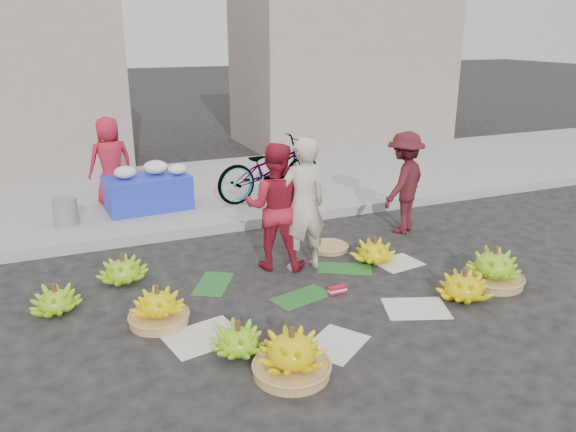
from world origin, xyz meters
name	(u,v)px	position (x,y,z in m)	size (l,w,h in m)	color
ground	(303,288)	(0.00, 0.00, 0.00)	(80.00, 80.00, 0.00)	black
curb	(241,223)	(0.00, 2.20, 0.07)	(40.00, 0.25, 0.15)	gray
sidewalk	(205,189)	(0.00, 4.30, 0.06)	(40.00, 4.00, 0.12)	gray
building_right	(342,41)	(4.50, 7.70, 2.50)	(5.00, 3.00, 5.00)	gray
newspaper_scatter	(335,320)	(0.00, -0.80, 0.00)	(3.20, 1.80, 0.00)	silver
banana_leaves	(288,283)	(-0.10, 0.20, 0.00)	(2.00, 1.00, 0.00)	#1C5522
banana_bunch_0	(158,307)	(-1.64, -0.16, 0.17)	(0.64, 0.64, 0.41)	#A57845
banana_bunch_1	(238,340)	(-1.08, -1.00, 0.14)	(0.64, 0.64, 0.32)	#69AF19
banana_bunch_2	(292,354)	(-0.77, -1.48, 0.19)	(0.73, 0.73, 0.45)	#A57845
banana_bunch_3	(464,286)	(1.50, -0.90, 0.16)	(0.71, 0.71, 0.36)	yellow
banana_bunch_4	(494,268)	(2.06, -0.73, 0.20)	(0.78, 0.78, 0.46)	#A57845
banana_bunch_5	(374,251)	(1.14, 0.35, 0.15)	(0.68, 0.68, 0.34)	yellow
banana_bunch_6	(56,300)	(-2.57, 0.49, 0.13)	(0.62, 0.62, 0.32)	#69AF19
banana_bunch_7	(123,270)	(-1.84, 0.97, 0.15)	(0.68, 0.68, 0.35)	#69AF19
basket_spare	(329,248)	(0.81, 0.94, 0.03)	(0.49, 0.49, 0.06)	#A57845
incense_stack	(337,290)	(0.30, -0.27, 0.05)	(0.21, 0.07, 0.08)	red
vendor_cream	(303,205)	(0.23, 0.53, 0.81)	(0.59, 0.39, 1.62)	beige
vendor_red	(275,207)	(-0.05, 0.71, 0.77)	(0.75, 0.58, 1.54)	red
man_striped	(404,183)	(2.10, 1.19, 0.73)	(0.94, 0.54, 1.45)	maroon
flower_table	(148,190)	(-1.14, 3.33, 0.42)	(1.31, 0.88, 0.73)	#1C2DBA
grey_bucket	(65,212)	(-2.37, 2.99, 0.31)	(0.34, 0.34, 0.38)	slate
flower_vendor	(110,161)	(-1.62, 3.75, 0.82)	(0.69, 0.45, 1.40)	red
bicycle	(270,169)	(0.80, 3.12, 0.62)	(1.91, 0.67, 1.00)	gray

